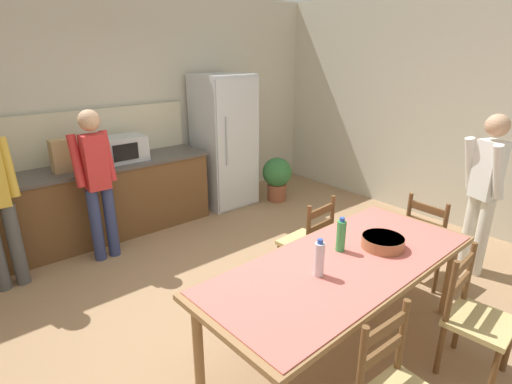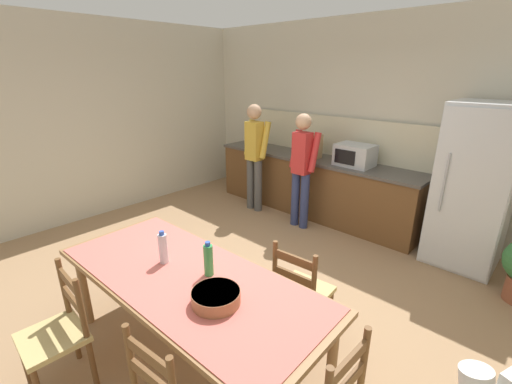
{
  "view_description": "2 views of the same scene",
  "coord_description": "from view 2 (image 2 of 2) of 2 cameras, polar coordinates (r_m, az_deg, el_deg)",
  "views": [
    {
      "loc": [
        -1.91,
        -2.42,
        2.2
      ],
      "look_at": [
        0.17,
        0.04,
        1.04
      ],
      "focal_mm": 28.0,
      "sensor_mm": 36.0,
      "label": 1
    },
    {
      "loc": [
        2.06,
        -2.12,
        2.19
      ],
      "look_at": [
        0.02,
        0.06,
        1.12
      ],
      "focal_mm": 24.0,
      "sensor_mm": 36.0,
      "label": 2
    }
  ],
  "objects": [
    {
      "name": "person_at_counter",
      "position": [
        4.83,
        7.65,
        4.39
      ],
      "size": [
        0.41,
        0.28,
        1.64
      ],
      "rotation": [
        0.0,
        0.0,
        1.57
      ],
      "color": "navy",
      "rests_on": "ground"
    },
    {
      "name": "kitchen_counter",
      "position": [
        5.48,
        9.3,
        1.15
      ],
      "size": [
        3.4,
        0.66,
        0.91
      ],
      "color": "brown",
      "rests_on": "ground"
    },
    {
      "name": "bottle_near_centre",
      "position": [
        2.78,
        -15.22,
        -9.01
      ],
      "size": [
        0.07,
        0.07,
        0.27
      ],
      "color": "silver",
      "rests_on": "dining_table"
    },
    {
      "name": "counter_splashback",
      "position": [
        5.55,
        11.57,
        9.29
      ],
      "size": [
        3.36,
        0.03,
        0.6
      ],
      "primitive_type": "cube",
      "color": "beige",
      "rests_on": "kitchen_counter"
    },
    {
      "name": "chair_side_far_right",
      "position": [
        3.0,
        7.52,
        -16.13
      ],
      "size": [
        0.45,
        0.43,
        0.91
      ],
      "rotation": [
        0.0,
        0.0,
        3.22
      ],
      "color": "brown",
      "rests_on": "ground"
    },
    {
      "name": "paper_bag",
      "position": [
        5.29,
        9.51,
        7.59
      ],
      "size": [
        0.24,
        0.16,
        0.36
      ],
      "primitive_type": "cube",
      "color": "tan",
      "rests_on": "kitchen_counter"
    },
    {
      "name": "wall_back",
      "position": [
        5.26,
        19.87,
        10.59
      ],
      "size": [
        6.52,
        0.12,
        2.9
      ],
      "primitive_type": "cube",
      "color": "beige",
      "rests_on": "ground"
    },
    {
      "name": "microwave",
      "position": [
        4.97,
        16.15,
        5.92
      ],
      "size": [
        0.5,
        0.39,
        0.3
      ],
      "color": "#B2B7BC",
      "rests_on": "kitchen_counter"
    },
    {
      "name": "person_at_sink",
      "position": [
        5.4,
        -0.22,
        6.59
      ],
      "size": [
        0.43,
        0.29,
        1.69
      ],
      "rotation": [
        0.0,
        0.0,
        1.57
      ],
      "color": "#4C4C4C",
      "rests_on": "ground"
    },
    {
      "name": "ground_plane",
      "position": [
        3.68,
        -0.91,
        -16.72
      ],
      "size": [
        8.32,
        8.32,
        0.0
      ],
      "primitive_type": "plane",
      "color": "#9E7A56"
    },
    {
      "name": "dining_table",
      "position": [
        2.68,
        -11.33,
        -14.73
      ],
      "size": [
        2.28,
        1.01,
        0.76
      ],
      "rotation": [
        0.0,
        0.0,
        0.03
      ],
      "color": "olive",
      "rests_on": "ground"
    },
    {
      "name": "serving_bowl",
      "position": [
        2.32,
        -6.7,
        -16.88
      ],
      "size": [
        0.32,
        0.32,
        0.09
      ],
      "color": "#9E6642",
      "rests_on": "dining_table"
    },
    {
      "name": "chair_side_near_left",
      "position": [
        2.95,
        -30.12,
        -19.73
      ],
      "size": [
        0.44,
        0.42,
        0.91
      ],
      "rotation": [
        0.0,
        0.0,
        -0.04
      ],
      "color": "brown",
      "rests_on": "ground"
    },
    {
      "name": "refrigerator",
      "position": [
        4.54,
        32.57,
        0.59
      ],
      "size": [
        0.74,
        0.73,
        1.87
      ],
      "color": "silver",
      "rests_on": "ground"
    },
    {
      "name": "bottle_off_centre",
      "position": [
        2.56,
        -7.93,
        -11.11
      ],
      "size": [
        0.07,
        0.07,
        0.27
      ],
      "color": "green",
      "rests_on": "dining_table"
    },
    {
      "name": "wall_left",
      "position": [
        5.77,
        -25.48,
        10.58
      ],
      "size": [
        0.12,
        5.2,
        2.9
      ],
      "primitive_type": "cube",
      "color": "beige",
      "rests_on": "ground"
    }
  ]
}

